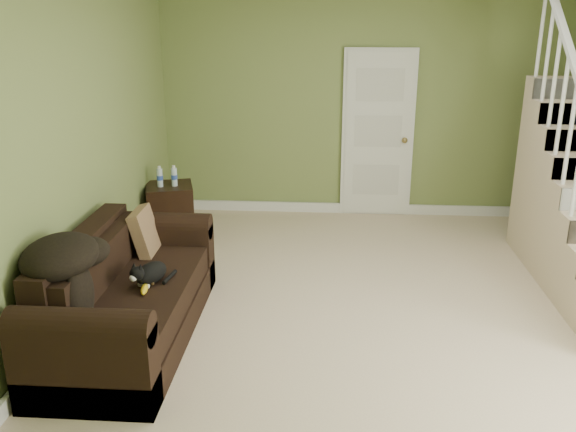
# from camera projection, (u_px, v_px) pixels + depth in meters

# --- Properties ---
(floor) EXTENTS (5.00, 5.50, 0.01)m
(floor) POSITION_uv_depth(u_px,v_px,m) (382.00, 315.00, 5.11)
(floor) COLOR #CBB193
(floor) RESTS_ON ground
(wall_back) EXTENTS (5.00, 0.04, 2.60)m
(wall_back) POSITION_uv_depth(u_px,v_px,m) (370.00, 109.00, 7.30)
(wall_back) COLOR olive
(wall_back) RESTS_ON floor
(wall_front) EXTENTS (5.00, 0.04, 2.60)m
(wall_front) POSITION_uv_depth(u_px,v_px,m) (460.00, 355.00, 2.10)
(wall_front) COLOR olive
(wall_front) RESTS_ON floor
(wall_left) EXTENTS (0.04, 5.50, 2.60)m
(wall_left) POSITION_uv_depth(u_px,v_px,m) (75.00, 159.00, 4.87)
(wall_left) COLOR olive
(wall_left) RESTS_ON floor
(baseboard_back) EXTENTS (5.00, 0.04, 0.12)m
(baseboard_back) POSITION_uv_depth(u_px,v_px,m) (366.00, 208.00, 7.67)
(baseboard_back) COLOR white
(baseboard_back) RESTS_ON floor
(baseboard_left) EXTENTS (0.04, 5.50, 0.12)m
(baseboard_left) POSITION_uv_depth(u_px,v_px,m) (95.00, 299.00, 5.26)
(baseboard_left) COLOR white
(baseboard_left) RESTS_ON floor
(door) EXTENTS (0.86, 0.12, 2.02)m
(door) POSITION_uv_depth(u_px,v_px,m) (378.00, 134.00, 7.34)
(door) COLOR white
(door) RESTS_ON floor
(sofa) EXTENTS (0.90, 2.09, 0.83)m
(sofa) POSITION_uv_depth(u_px,v_px,m) (125.00, 299.00, 4.69)
(sofa) COLOR black
(sofa) RESTS_ON floor
(side_table) EXTENTS (0.61, 0.61, 0.83)m
(side_table) POSITION_uv_depth(u_px,v_px,m) (171.00, 210.00, 6.81)
(side_table) COLOR black
(side_table) RESTS_ON floor
(cat) EXTENTS (0.28, 0.46, 0.22)m
(cat) POSITION_uv_depth(u_px,v_px,m) (150.00, 274.00, 4.61)
(cat) COLOR black
(cat) RESTS_ON sofa
(banana) EXTENTS (0.08, 0.18, 0.05)m
(banana) POSITION_uv_depth(u_px,v_px,m) (144.00, 289.00, 4.50)
(banana) COLOR yellow
(banana) RESTS_ON sofa
(throw_pillow) EXTENTS (0.20, 0.40, 0.40)m
(throw_pillow) POSITION_uv_depth(u_px,v_px,m) (145.00, 232.00, 5.22)
(throw_pillow) COLOR #503020
(throw_pillow) RESTS_ON sofa
(throw_blanket) EXTENTS (0.58, 0.71, 0.27)m
(throw_blanket) POSITION_uv_depth(u_px,v_px,m) (60.00, 256.00, 4.10)
(throw_blanket) COLOR black
(throw_blanket) RESTS_ON sofa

